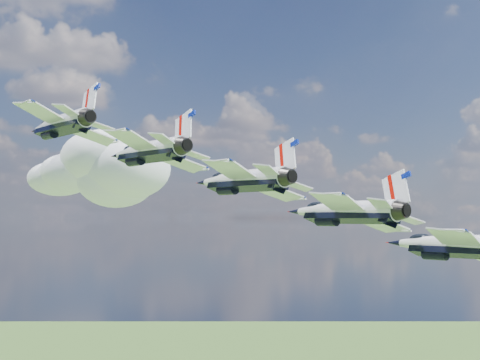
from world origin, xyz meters
name	(u,v)px	position (x,y,z in m)	size (l,w,h in m)	color
cloud_far	(105,166)	(38.25, 240.90, 179.04)	(68.15, 53.55, 26.77)	white
jet_0	(59,125)	(-21.68, 11.12, 165.80)	(11.42, 16.92, 5.05)	white
jet_1	(146,151)	(-13.15, 4.27, 162.39)	(11.42, 16.92, 5.05)	silver
jet_2	(240,180)	(-4.61, -2.58, 158.99)	(11.42, 16.92, 5.05)	white
jet_3	(342,211)	(3.93, -9.43, 155.58)	(11.42, 16.92, 5.05)	white
jet_4	(452,245)	(12.47, -16.28, 152.18)	(11.42, 16.92, 5.05)	white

